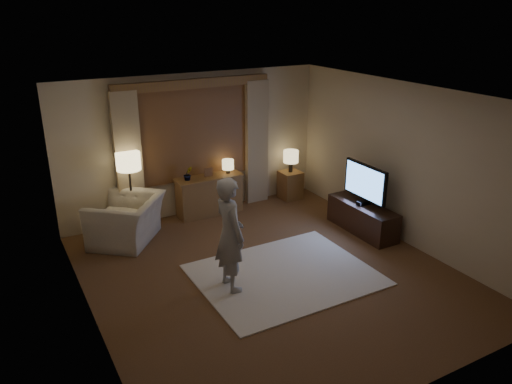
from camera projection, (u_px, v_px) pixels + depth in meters
room at (253, 178)px, 7.26m from camera, size 5.04×5.54×2.64m
rug at (285, 275)px, 7.28m from camera, size 2.50×2.00×0.02m
sideboard at (209, 196)px, 9.31m from camera, size 1.20×0.40×0.70m
picture_frame at (208, 173)px, 9.15m from camera, size 0.16×0.02×0.20m
plant at (188, 174)px, 8.95m from camera, size 0.16×0.13×0.30m
table_lamp_sideboard at (228, 165)px, 9.30m from camera, size 0.22×0.22×0.30m
floor_lamp at (129, 166)px, 8.35m from camera, size 0.41×0.41×1.40m
armchair at (127, 220)px, 8.22m from camera, size 1.51×1.53×0.75m
side_table at (290, 185)px, 10.10m from camera, size 0.40×0.40×0.56m
table_lamp_side at (291, 157)px, 9.89m from camera, size 0.30×0.30×0.44m
tv_stand at (362, 218)px, 8.62m from camera, size 0.45×1.40×0.50m
tv at (365, 183)px, 8.39m from camera, size 0.24×0.99×0.71m
person at (230, 234)px, 6.68m from camera, size 0.39×0.59×1.61m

